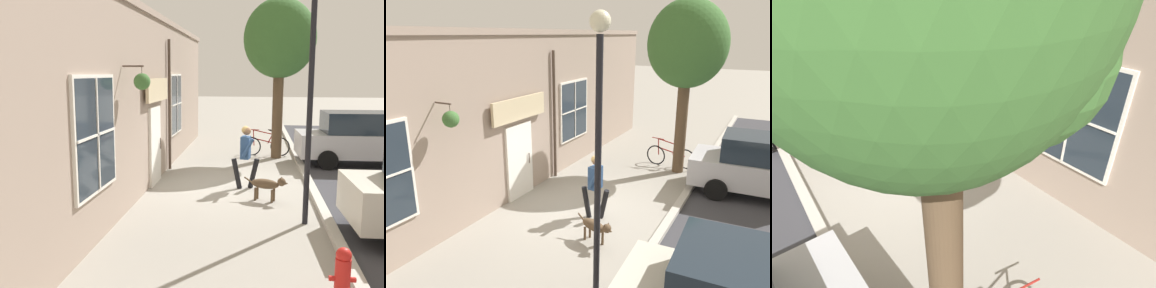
# 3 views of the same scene
# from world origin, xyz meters

# --- Properties ---
(ground_plane) EXTENTS (90.00, 90.00, 0.00)m
(ground_plane) POSITION_xyz_m (0.00, 0.00, 0.00)
(ground_plane) COLOR gray
(storefront_facade) EXTENTS (0.95, 18.00, 4.60)m
(storefront_facade) POSITION_xyz_m (-2.34, -0.03, 2.31)
(storefront_facade) COLOR gray
(storefront_facade) RESTS_ON ground_plane
(pedestrian_walking) EXTENTS (0.75, 0.60, 1.65)m
(pedestrian_walking) POSITION_xyz_m (0.28, -0.28, 0.98)
(pedestrian_walking) COLOR black
(pedestrian_walking) RESTS_ON ground_plane
(dog_on_leash) EXTENTS (1.04, 0.47, 0.63)m
(dog_on_leash) POSITION_xyz_m (0.83, -1.37, 0.41)
(dog_on_leash) COLOR brown
(dog_on_leash) RESTS_ON ground_plane
(street_tree_by_curb) EXTENTS (2.47, 2.22, 5.53)m
(street_tree_by_curb) POSITION_xyz_m (1.24, 4.07, 4.06)
(street_tree_by_curb) COLOR brown
(street_tree_by_curb) RESTS_ON ground_plane
(leaning_bicycle) EXTENTS (1.74, 0.20, 1.01)m
(leaning_bicycle) POSITION_xyz_m (0.91, 4.42, 0.38)
(leaning_bicycle) COLOR black
(leaning_bicycle) RESTS_ON ground_plane
(parked_car_mid_block) EXTENTS (4.37, 2.08, 1.75)m
(parked_car_mid_block) POSITION_xyz_m (4.01, 3.19, 0.88)
(parked_car_mid_block) COLOR #B7B7BC
(parked_car_mid_block) RESTS_ON ground_plane
(street_lamp) EXTENTS (0.32, 0.32, 4.80)m
(street_lamp) POSITION_xyz_m (1.54, -2.82, 3.14)
(street_lamp) COLOR black
(street_lamp) RESTS_ON ground_plane
(fire_hydrant) EXTENTS (0.34, 0.20, 0.77)m
(fire_hydrant) POSITION_xyz_m (1.67, -5.85, 0.40)
(fire_hydrant) COLOR red
(fire_hydrant) RESTS_ON ground_plane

